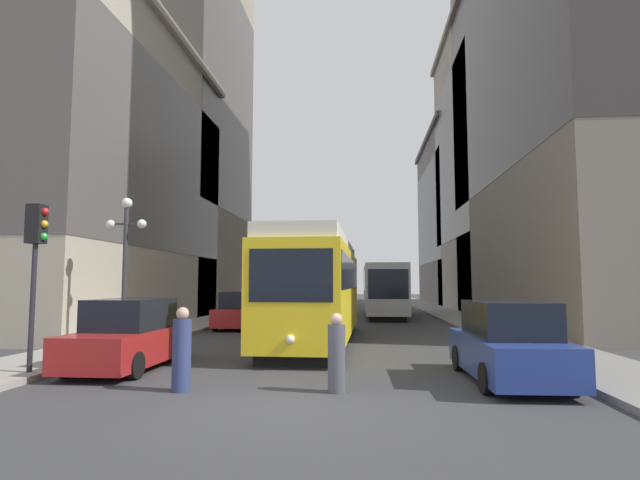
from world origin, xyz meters
TOP-DOWN VIEW (x-y plane):
  - ground_plane at (0.00, 0.00)m, footprint 200.00×200.00m
  - sidewalk_left at (-7.41, 40.00)m, footprint 2.78×120.00m
  - sidewalk_right at (7.41, 40.00)m, footprint 2.78×120.00m
  - streetcar at (-0.32, 10.00)m, footprint 2.87×12.83m
  - transit_bus at (2.80, 25.79)m, footprint 2.70×12.33m
  - parked_car_left_near at (-4.72, 15.47)m, footprint 1.91×4.24m
  - parked_car_left_mid at (-4.72, 27.48)m, footprint 2.07×4.46m
  - parked_car_right_far at (4.72, 2.67)m, footprint 1.95×4.49m
  - parked_car_left_far at (-4.72, 3.63)m, footprint 1.91×4.36m
  - pedestrian_crossing_near at (-2.35, 1.08)m, footprint 0.39×0.39m
  - pedestrian_crossing_far at (0.88, 1.25)m, footprint 0.36×0.36m
  - traffic_light_near_left at (-6.40, 2.13)m, footprint 0.47×0.36m
  - lamp_post_left_near at (-6.62, 7.10)m, footprint 1.41×0.36m
  - building_left_corner at (-14.29, 28.42)m, footprint 11.58×15.18m
  - building_left_midblock at (-15.39, 16.10)m, footprint 13.79×18.53m
  - building_right_corner at (15.75, 33.48)m, footprint 14.51×16.03m
  - building_right_midblock at (15.52, 48.13)m, footprint 14.04×19.94m
  - building_right_far at (15.26, 19.69)m, footprint 13.53×23.10m

SIDE VIEW (x-z plane):
  - ground_plane at x=0.00m, z-range 0.00..0.00m
  - sidewalk_left at x=-7.41m, z-range 0.00..0.15m
  - sidewalk_right at x=7.41m, z-range 0.00..0.15m
  - pedestrian_crossing_far at x=0.88m, z-range -0.06..1.56m
  - pedestrian_crossing_near at x=-2.35m, z-range -0.06..1.67m
  - parked_car_left_near at x=-4.72m, z-range -0.07..1.75m
  - parked_car_left_far at x=-4.72m, z-range -0.07..1.75m
  - parked_car_left_mid at x=-4.72m, z-range -0.07..1.75m
  - parked_car_right_far at x=4.72m, z-range -0.07..1.75m
  - transit_bus at x=2.80m, z-range 0.22..3.67m
  - streetcar at x=-0.32m, z-range 0.16..4.05m
  - traffic_light_near_left at x=-6.40m, z-range 1.23..5.21m
  - lamp_post_left_near at x=-6.62m, z-range 0.97..5.97m
  - building_left_midblock at x=-15.39m, z-range 0.21..16.39m
  - building_right_midblock at x=15.52m, z-range 0.26..19.03m
  - building_right_corner at x=15.75m, z-range 0.36..24.31m
  - building_left_corner at x=-14.29m, z-range 0.50..31.82m
  - building_right_far at x=15.26m, z-range 0.51..32.98m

